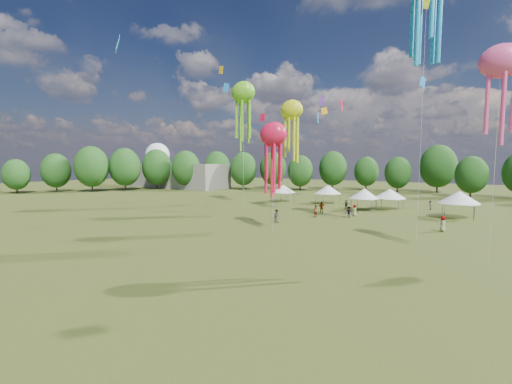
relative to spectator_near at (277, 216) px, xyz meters
The scene contains 9 objects.
ground 34.03m from the spectator_near, 76.74° to the right, with size 300.00×300.00×0.00m, color #384416.
spectator_near is the anchor object (origin of this frame).
spectators_far 15.43m from the spectator_near, 57.25° to the left, with size 19.03×21.41×1.92m.
festival_tents 22.22m from the spectator_near, 74.81° to the left, with size 37.80×11.36×4.14m.
show_kites 18.03m from the spectator_near, 77.37° to the left, with size 43.08×22.12×29.40m.
small_kites 30.46m from the spectator_near, 46.44° to the left, with size 76.35×58.19×43.02m.
treeline 30.20m from the spectator_near, 82.37° to the left, with size 201.57×95.24×13.43m.
hangar 75.12m from the spectator_near, 148.79° to the left, with size 40.00×12.00×8.00m, color gray.
radome 92.35m from the spectator_near, 150.76° to the left, with size 9.00×9.00×16.00m.
Camera 1 is at (15.96, -6.48, 8.25)m, focal length 23.43 mm.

